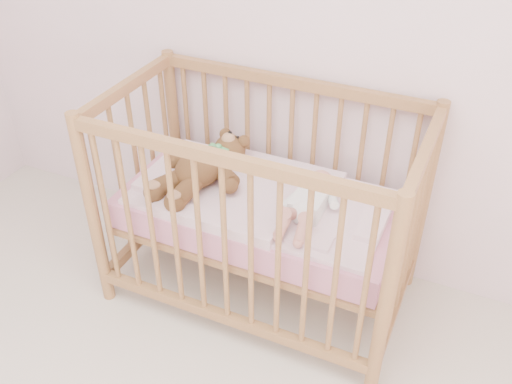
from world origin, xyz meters
The scene contains 5 objects.
crib centered at (-0.12, 1.60, 0.50)m, with size 1.36×0.76×1.00m, color #A36E45, non-canonical shape.
mattress centered at (-0.12, 1.60, 0.49)m, with size 1.22×0.62×0.13m, color pink.
blanket centered at (-0.12, 1.60, 0.56)m, with size 1.10×0.58×0.06m, color pink, non-canonical shape.
baby centered at (0.11, 1.58, 0.64)m, with size 0.24×0.49×0.12m, color white, non-canonical shape.
teddy_bear centered at (-0.41, 1.58, 0.65)m, with size 0.42×0.60×0.17m, color brown, non-canonical shape.
Camera 1 is at (0.70, -0.26, 2.02)m, focal length 40.00 mm.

